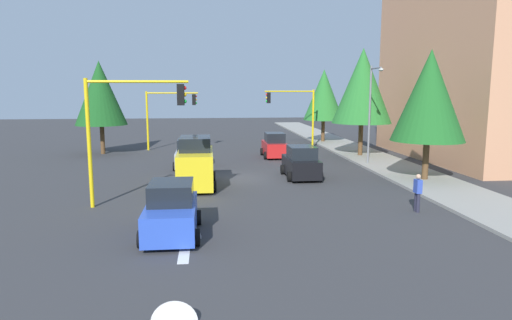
% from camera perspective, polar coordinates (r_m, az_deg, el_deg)
% --- Properties ---
extents(ground_plane, '(120.00, 120.00, 0.00)m').
position_cam_1_polar(ground_plane, '(27.50, -1.48, -2.36)').
color(ground_plane, '#353538').
extents(sidewalk_kerb, '(80.00, 4.00, 0.15)m').
position_cam_1_polar(sidewalk_kerb, '(34.71, 15.37, -0.20)').
color(sidewalk_kerb, gray).
rests_on(sidewalk_kerb, ground).
extents(lane_arrow_near, '(2.40, 1.10, 1.10)m').
position_cam_1_polar(lane_arrow_near, '(16.30, -8.88, -10.40)').
color(lane_arrow_near, silver).
rests_on(lane_arrow_near, ground).
extents(apartment_block, '(17.51, 9.30, 15.77)m').
position_cam_1_polar(apartment_block, '(39.20, 26.31, 11.69)').
color(apartment_block, tan).
rests_on(apartment_block, ground).
extents(traffic_signal_near_right, '(0.36, 4.59, 5.86)m').
position_cam_1_polar(traffic_signal_near_right, '(21.23, -15.84, 5.25)').
color(traffic_signal_near_right, yellow).
rests_on(traffic_signal_near_right, ground).
extents(traffic_signal_far_left, '(0.36, 4.59, 5.36)m').
position_cam_1_polar(traffic_signal_far_left, '(41.65, 4.74, 6.71)').
color(traffic_signal_far_left, yellow).
rests_on(traffic_signal_far_left, ground).
extents(traffic_signal_far_right, '(0.36, 4.59, 5.21)m').
position_cam_1_polar(traffic_signal_far_right, '(41.07, -11.00, 6.41)').
color(traffic_signal_far_right, yellow).
rests_on(traffic_signal_far_right, ground).
extents(street_lamp_curbside, '(2.15, 0.28, 7.00)m').
position_cam_1_polar(street_lamp_curbside, '(32.56, 14.43, 6.82)').
color(street_lamp_curbside, slate).
rests_on(street_lamp_curbside, ground).
extents(tree_roadside_near, '(4.18, 4.18, 7.64)m').
position_cam_1_polar(tree_roadside_near, '(27.92, 21.05, 7.58)').
color(tree_roadside_near, brown).
rests_on(tree_roadside_near, ground).
extents(tree_roadside_mid, '(4.68, 4.68, 8.58)m').
position_cam_1_polar(tree_roadside_mid, '(36.94, 13.29, 9.08)').
color(tree_roadside_mid, brown).
rests_on(tree_roadside_mid, ground).
extents(tree_roadside_far, '(4.04, 4.04, 7.37)m').
position_cam_1_polar(tree_roadside_far, '(46.38, 8.55, 8.13)').
color(tree_roadside_far, brown).
rests_on(tree_roadside_far, ground).
extents(tree_opposite_side, '(4.23, 4.23, 7.72)m').
position_cam_1_polar(tree_opposite_side, '(39.88, -19.09, 7.98)').
color(tree_opposite_side, brown).
rests_on(tree_opposite_side, ground).
extents(delivery_van_yellow, '(4.80, 2.22, 2.77)m').
position_cam_1_polar(delivery_van_yellow, '(25.25, -7.65, -0.49)').
color(delivery_van_yellow, yellow).
rests_on(delivery_van_yellow, ground).
extents(car_silver, '(3.82, 2.10, 1.98)m').
position_cam_1_polar(car_silver, '(31.56, -8.41, 0.65)').
color(car_silver, '#B2B5BA').
rests_on(car_silver, ground).
extents(car_black, '(3.85, 2.09, 1.98)m').
position_cam_1_polar(car_black, '(27.76, 5.71, -0.42)').
color(car_black, black).
rests_on(car_black, ground).
extents(car_red, '(3.69, 1.96, 1.98)m').
position_cam_1_polar(car_red, '(36.12, 2.34, 1.77)').
color(car_red, red).
rests_on(car_red, ground).
extents(car_blue, '(3.98, 2.12, 1.98)m').
position_cam_1_polar(car_blue, '(17.09, -10.63, -6.41)').
color(car_blue, blue).
rests_on(car_blue, ground).
extents(pedestrian_crossing, '(0.40, 0.24, 1.70)m').
position_cam_1_polar(pedestrian_crossing, '(21.17, 19.74, -3.78)').
color(pedestrian_crossing, '#262638').
rests_on(pedestrian_crossing, ground).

